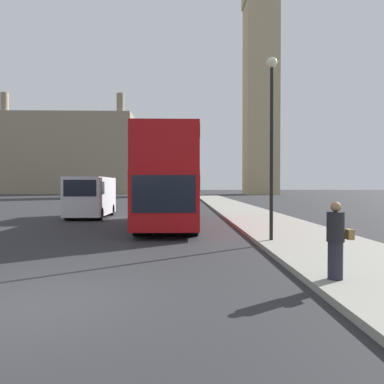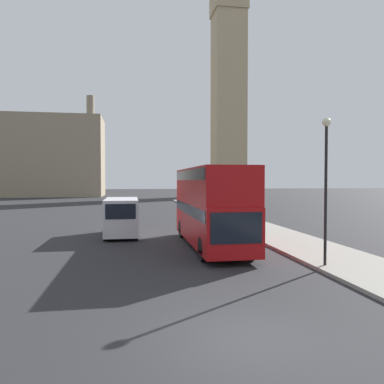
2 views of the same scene
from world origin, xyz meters
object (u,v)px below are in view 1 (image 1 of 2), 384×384
Objects in this scene: clock_tower at (261,51)px; pedestrian at (336,240)px; white_van at (91,196)px; street_lamp at (272,122)px; red_double_decker_bus at (169,176)px.

pedestrian is (-13.90, -73.50, -29.99)m from clock_tower.
white_van is (-22.59, -57.61, -29.57)m from clock_tower.
street_lamp is at bearing -101.54° from clock_tower.
red_double_decker_bus is at bearing -105.74° from clock_tower.
red_double_decker_bus reaches higher than white_van.
white_van is 13.98m from street_lamp.
red_double_decker_bus is (-17.60, -62.42, -28.47)m from clock_tower.
street_lamp is (8.67, -10.60, 2.83)m from white_van.
red_double_decker_bus is at bearing 122.36° from street_lamp.
pedestrian is at bearing -61.34° from white_van.
clock_tower is at bearing 68.59° from white_van.
white_van is (-5.00, 4.81, -1.10)m from red_double_decker_bus.
pedestrian is (3.69, -11.09, -1.52)m from red_double_decker_bus.
street_lamp reaches higher than white_van.
street_lamp is at bearing -57.64° from red_double_decker_bus.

